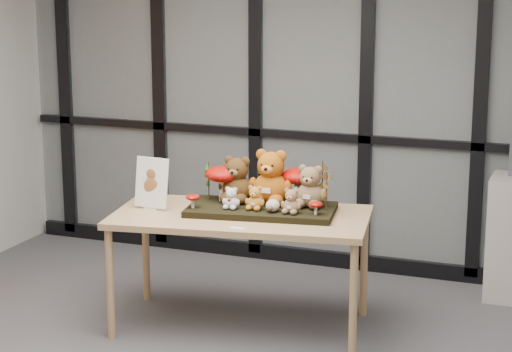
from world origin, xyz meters
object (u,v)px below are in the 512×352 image
at_px(display_table, 241,224).
at_px(bear_beige_small, 291,200).
at_px(bear_small_yellow, 255,196).
at_px(mushroom_back_right, 298,184).
at_px(mushroom_front_right, 316,207).
at_px(mushroom_back_left, 223,182).
at_px(bear_brown_medium, 237,176).
at_px(diorama_tray, 261,210).
at_px(bear_tan_back, 310,184).
at_px(plush_cream_hedgehog, 273,205).
at_px(sign_holder, 152,185).
at_px(bear_white_bow, 231,197).
at_px(bear_pooh_yellow, 271,174).
at_px(mushroom_front_left, 193,200).

distance_m(display_table, bear_beige_small, 0.40).
xyz_separation_m(bear_small_yellow, mushroom_back_right, (0.20, 0.28, 0.04)).
bearing_deg(mushroom_front_right, mushroom_back_left, 169.07).
distance_m(bear_brown_medium, bear_small_yellow, 0.26).
bearing_deg(diorama_tray, mushroom_back_left, 158.29).
distance_m(bear_tan_back, mushroom_back_left, 0.60).
distance_m(display_table, plush_cream_hedgehog, 0.27).
bearing_deg(diorama_tray, display_table, -153.43).
xyz_separation_m(display_table, sign_holder, (-0.60, -0.08, 0.23)).
distance_m(bear_white_bow, bear_beige_small, 0.40).
relative_size(bear_beige_small, mushroom_front_right, 1.87).
xyz_separation_m(bear_tan_back, mushroom_back_left, (-0.60, -0.05, -0.02)).
height_order(bear_brown_medium, bear_small_yellow, bear_brown_medium).
height_order(mushroom_back_right, mushroom_front_right, mushroom_back_right).
relative_size(bear_pooh_yellow, bear_brown_medium, 1.18).
bearing_deg(mushroom_front_right, mushroom_back_right, 127.80).
xyz_separation_m(plush_cream_hedgehog, mushroom_front_right, (0.28, 0.03, 0.00)).
distance_m(mushroom_back_right, mushroom_front_right, 0.34).
xyz_separation_m(mushroom_back_left, sign_holder, (-0.41, -0.23, -0.01)).
height_order(bear_small_yellow, mushroom_front_right, bear_small_yellow).
bearing_deg(mushroom_front_left, diorama_tray, 24.95).
bearing_deg(mushroom_back_right, mushroom_front_right, -52.20).
bearing_deg(bear_brown_medium, bear_tan_back, -5.59).
bearing_deg(bear_brown_medium, diorama_tray, -31.08).
distance_m(mushroom_back_left, mushroom_back_right, 0.50).
bearing_deg(mushroom_back_left, bear_pooh_yellow, 7.24).
distance_m(mushroom_back_left, mushroom_front_left, 0.29).
bearing_deg(bear_brown_medium, plush_cream_hedgehog, -38.75).
bearing_deg(mushroom_front_left, plush_cream_hedgehog, 9.92).
bearing_deg(bear_tan_back, display_table, -163.81).
relative_size(display_table, bear_brown_medium, 5.24).
distance_m(bear_white_bow, mushroom_back_right, 0.47).
bearing_deg(mushroom_front_left, sign_holder, 174.44).
bearing_deg(mushroom_front_left, bear_tan_back, 23.22).
bearing_deg(bear_tan_back, mushroom_back_right, 134.10).
xyz_separation_m(diorama_tray, bear_white_bow, (-0.16, -0.12, 0.10)).
bearing_deg(bear_beige_small, bear_tan_back, 63.39).
xyz_separation_m(bear_beige_small, mushroom_back_left, (-0.53, 0.15, 0.04)).
bearing_deg(mushroom_front_right, bear_pooh_yellow, 154.24).
relative_size(mushroom_back_right, mushroom_front_left, 2.53).
relative_size(plush_cream_hedgehog, mushroom_back_left, 0.35).
relative_size(diorama_tray, bear_tan_back, 3.12).
bearing_deg(bear_beige_small, diorama_tray, 150.76).
height_order(mushroom_front_left, mushroom_front_right, mushroom_front_left).
bearing_deg(display_table, bear_brown_medium, 109.89).
relative_size(bear_beige_small, mushroom_front_left, 1.76).
relative_size(bear_pooh_yellow, bear_white_bow, 2.51).
relative_size(bear_small_yellow, bear_beige_small, 0.98).
xyz_separation_m(mushroom_front_left, mushroom_front_right, (0.79, 0.12, -0.00)).
relative_size(bear_small_yellow, plush_cream_hedgehog, 1.94).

